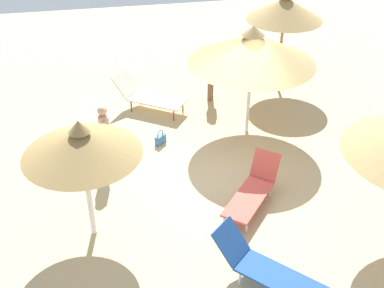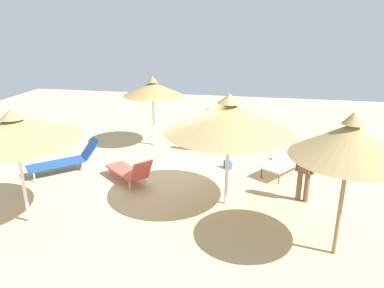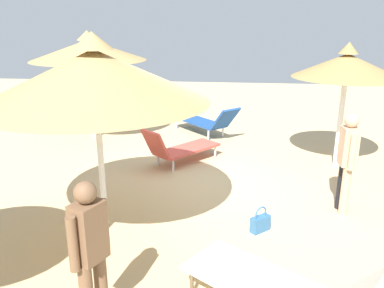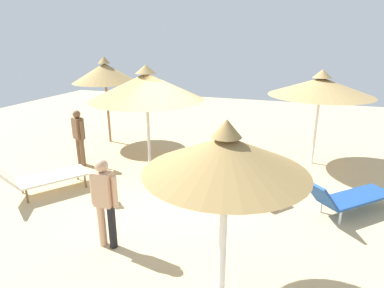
{
  "view_description": "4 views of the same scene",
  "coord_description": "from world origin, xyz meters",
  "px_view_note": "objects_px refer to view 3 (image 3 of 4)",
  "views": [
    {
      "loc": [
        2.51,
        8.64,
        6.49
      ],
      "look_at": [
        0.81,
        0.04,
        0.72
      ],
      "focal_mm": 45.75,
      "sensor_mm": 36.0,
      "label": 1
    },
    {
      "loc": [
        -8.87,
        -2.07,
        4.34
      ],
      "look_at": [
        0.41,
        -0.28,
        1.04
      ],
      "focal_mm": 34.07,
      "sensor_mm": 36.0,
      "label": 2
    },
    {
      "loc": [
        0.92,
        -6.28,
        2.92
      ],
      "look_at": [
        0.25,
        -0.23,
        0.95
      ],
      "focal_mm": 37.09,
      "sensor_mm": 36.0,
      "label": 3
    },
    {
      "loc": [
        6.56,
        2.35,
        3.34
      ],
      "look_at": [
        0.12,
        0.19,
        1.11
      ],
      "focal_mm": 29.92,
      "sensor_mm": 36.0,
      "label": 4
    }
  ],
  "objects_px": {
    "parasol_umbrella_front": "(347,66)",
    "handbag": "(260,223)",
    "lounge_chair_near_left": "(206,121)",
    "lounge_chair_far_left": "(281,286)",
    "parasol_umbrella_far_right": "(95,76)",
    "person_standing_center": "(90,249)",
    "parasol_umbrella_back": "(88,50)",
    "person_standing_front": "(347,157)",
    "lounge_chair_edge": "(179,148)"
  },
  "relations": [
    {
      "from": "person_standing_front",
      "to": "lounge_chair_far_left",
      "type": "bearing_deg",
      "value": -115.51
    },
    {
      "from": "person_standing_front",
      "to": "handbag",
      "type": "distance_m",
      "value": 1.68
    },
    {
      "from": "parasol_umbrella_front",
      "to": "handbag",
      "type": "relative_size",
      "value": 6.43
    },
    {
      "from": "parasol_umbrella_back",
      "to": "lounge_chair_far_left",
      "type": "xyz_separation_m",
      "value": [
        3.96,
        -5.85,
        -1.74
      ]
    },
    {
      "from": "parasol_umbrella_far_right",
      "to": "lounge_chair_near_left",
      "type": "height_order",
      "value": "parasol_umbrella_far_right"
    },
    {
      "from": "parasol_umbrella_front",
      "to": "handbag",
      "type": "distance_m",
      "value": 3.77
    },
    {
      "from": "person_standing_front",
      "to": "handbag",
      "type": "height_order",
      "value": "person_standing_front"
    },
    {
      "from": "parasol_umbrella_far_right",
      "to": "lounge_chair_far_left",
      "type": "xyz_separation_m",
      "value": [
        2.3,
        -1.59,
        -1.77
      ]
    },
    {
      "from": "parasol_umbrella_far_right",
      "to": "handbag",
      "type": "relative_size",
      "value": 7.76
    },
    {
      "from": "person_standing_center",
      "to": "parasol_umbrella_front",
      "type": "bearing_deg",
      "value": 55.02
    },
    {
      "from": "person_standing_front",
      "to": "parasol_umbrella_back",
      "type": "bearing_deg",
      "value": 147.09
    },
    {
      "from": "parasol_umbrella_front",
      "to": "lounge_chair_far_left",
      "type": "distance_m",
      "value": 5.08
    },
    {
      "from": "person_standing_front",
      "to": "lounge_chair_edge",
      "type": "bearing_deg",
      "value": 147.54
    },
    {
      "from": "parasol_umbrella_front",
      "to": "parasol_umbrella_back",
      "type": "distance_m",
      "value": 5.69
    },
    {
      "from": "handbag",
      "to": "parasol_umbrella_back",
      "type": "bearing_deg",
      "value": 133.39
    },
    {
      "from": "lounge_chair_far_left",
      "to": "lounge_chair_near_left",
      "type": "bearing_deg",
      "value": 100.77
    },
    {
      "from": "parasol_umbrella_far_right",
      "to": "handbag",
      "type": "bearing_deg",
      "value": 4.22
    },
    {
      "from": "lounge_chair_edge",
      "to": "lounge_chair_far_left",
      "type": "xyz_separation_m",
      "value": [
        1.62,
        -4.3,
        0.07
      ]
    },
    {
      "from": "lounge_chair_far_left",
      "to": "person_standing_center",
      "type": "relative_size",
      "value": 1.27
    },
    {
      "from": "parasol_umbrella_front",
      "to": "person_standing_front",
      "type": "relative_size",
      "value": 1.57
    },
    {
      "from": "lounge_chair_far_left",
      "to": "person_standing_center",
      "type": "distance_m",
      "value": 1.86
    },
    {
      "from": "person_standing_center",
      "to": "parasol_umbrella_back",
      "type": "bearing_deg",
      "value": 109.57
    },
    {
      "from": "parasol_umbrella_back",
      "to": "lounge_chair_edge",
      "type": "height_order",
      "value": "parasol_umbrella_back"
    },
    {
      "from": "parasol_umbrella_front",
      "to": "handbag",
      "type": "xyz_separation_m",
      "value": [
        -1.67,
        -2.8,
        -1.89
      ]
    },
    {
      "from": "lounge_chair_edge",
      "to": "handbag",
      "type": "xyz_separation_m",
      "value": [
        1.53,
        -2.54,
        -0.22
      ]
    },
    {
      "from": "parasol_umbrella_front",
      "to": "parasol_umbrella_back",
      "type": "bearing_deg",
      "value": 166.91
    },
    {
      "from": "parasol_umbrella_back",
      "to": "handbag",
      "type": "relative_size",
      "value": 7.07
    },
    {
      "from": "person_standing_center",
      "to": "person_standing_front",
      "type": "bearing_deg",
      "value": 42.79
    },
    {
      "from": "parasol_umbrella_front",
      "to": "parasol_umbrella_far_right",
      "type": "height_order",
      "value": "parasol_umbrella_far_right"
    },
    {
      "from": "lounge_chair_near_left",
      "to": "handbag",
      "type": "height_order",
      "value": "lounge_chair_near_left"
    },
    {
      "from": "lounge_chair_near_left",
      "to": "person_standing_center",
      "type": "bearing_deg",
      "value": -94.88
    },
    {
      "from": "lounge_chair_near_left",
      "to": "person_standing_front",
      "type": "distance_m",
      "value": 4.62
    },
    {
      "from": "parasol_umbrella_far_right",
      "to": "parasol_umbrella_back",
      "type": "bearing_deg",
      "value": 111.32
    },
    {
      "from": "person_standing_center",
      "to": "handbag",
      "type": "height_order",
      "value": "person_standing_center"
    },
    {
      "from": "parasol_umbrella_front",
      "to": "lounge_chair_far_left",
      "type": "xyz_separation_m",
      "value": [
        -1.58,
        -4.56,
        -1.6
      ]
    },
    {
      "from": "lounge_chair_near_left",
      "to": "lounge_chair_far_left",
      "type": "height_order",
      "value": "lounge_chair_far_left"
    },
    {
      "from": "handbag",
      "to": "lounge_chair_near_left",
      "type": "bearing_deg",
      "value": 103.62
    },
    {
      "from": "person_standing_front",
      "to": "lounge_chair_near_left",
      "type": "bearing_deg",
      "value": 121.77
    },
    {
      "from": "parasol_umbrella_front",
      "to": "person_standing_center",
      "type": "xyz_separation_m",
      "value": [
        -3.37,
        -4.81,
        -1.14
      ]
    },
    {
      "from": "parasol_umbrella_front",
      "to": "lounge_chair_edge",
      "type": "relative_size",
      "value": 1.47
    },
    {
      "from": "person_standing_front",
      "to": "parasol_umbrella_front",
      "type": "bearing_deg",
      "value": 79.46
    },
    {
      "from": "parasol_umbrella_far_right",
      "to": "person_standing_center",
      "type": "bearing_deg",
      "value": -74.59
    },
    {
      "from": "parasol_umbrella_front",
      "to": "person_standing_front",
      "type": "height_order",
      "value": "parasol_umbrella_front"
    },
    {
      "from": "lounge_chair_near_left",
      "to": "person_standing_center",
      "type": "height_order",
      "value": "person_standing_center"
    },
    {
      "from": "parasol_umbrella_far_right",
      "to": "lounge_chair_far_left",
      "type": "distance_m",
      "value": 3.31
    },
    {
      "from": "lounge_chair_near_left",
      "to": "person_standing_front",
      "type": "xyz_separation_m",
      "value": [
        2.42,
        -3.9,
        0.51
      ]
    },
    {
      "from": "parasol_umbrella_back",
      "to": "lounge_chair_near_left",
      "type": "xyz_separation_m",
      "value": [
        2.74,
        0.57,
        -1.77
      ]
    },
    {
      "from": "parasol_umbrella_far_right",
      "to": "lounge_chair_far_left",
      "type": "height_order",
      "value": "parasol_umbrella_far_right"
    },
    {
      "from": "lounge_chair_far_left",
      "to": "person_standing_center",
      "type": "height_order",
      "value": "person_standing_center"
    },
    {
      "from": "lounge_chair_edge",
      "to": "lounge_chair_near_left",
      "type": "bearing_deg",
      "value": 79.34
    }
  ]
}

